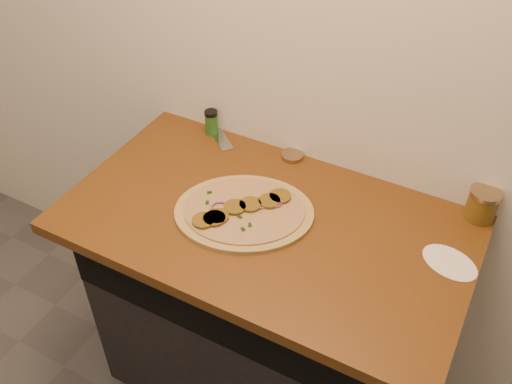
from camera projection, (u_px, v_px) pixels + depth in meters
The scene contains 8 objects.
cabinet at pixel (269, 309), 2.01m from camera, with size 1.10×0.60×0.86m, color black.
countertop at pixel (266, 222), 1.70m from camera, with size 1.20×0.70×0.04m, color brown.
pizza at pixel (244, 211), 1.69m from camera, with size 0.54×0.54×0.03m.
chefs_knife at pixel (210, 121), 2.06m from camera, with size 0.26×0.23×0.02m.
mason_jar_lid at pixel (292, 156), 1.90m from camera, with size 0.07×0.07×0.02m, color #9C815A.
salsa_jar at pixel (482, 204), 1.65m from camera, with size 0.09×0.09×0.10m.
spice_shaker at pixel (211, 122), 1.98m from camera, with size 0.05×0.05×0.09m.
flour_spill at pixel (450, 262), 1.55m from camera, with size 0.16×0.16×0.00m, color white.
Camera 1 is at (0.55, 0.33, 2.06)m, focal length 40.00 mm.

